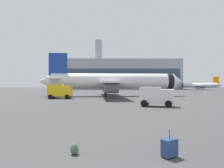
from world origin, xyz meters
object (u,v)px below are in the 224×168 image
object	(u,v)px
service_truck	(60,91)
safety_cone_mid	(141,95)
airplane_taxiing	(199,85)
rolling_suitcase	(170,148)
traveller_backpack	(74,149)
cargo_van	(156,96)
airplane_at_gate	(113,81)
safety_cone_near	(49,96)

from	to	relation	value
service_truck	safety_cone_mid	size ratio (longest dim) A/B	6.67
airplane_taxiing	service_truck	size ratio (longest dim) A/B	3.86
airplane_taxiing	rolling_suitcase	xyz separation A→B (m)	(-45.76, -104.88, -1.95)
service_truck	traveller_backpack	distance (m)	36.45
rolling_suitcase	traveller_backpack	bearing A→B (deg)	174.01
cargo_van	traveller_backpack	bearing A→B (deg)	-111.86
cargo_van	airplane_taxiing	bearing A→B (deg)	63.76
airplane_at_gate	cargo_van	distance (m)	25.09
cargo_van	safety_cone_near	distance (m)	26.74
airplane_at_gate	service_truck	distance (m)	14.18
safety_cone_near	safety_cone_mid	xyz separation A→B (m)	(20.85, 5.44, -0.02)
airplane_at_gate	rolling_suitcase	bearing A→B (deg)	-88.15
airplane_at_gate	rolling_suitcase	xyz separation A→B (m)	(1.43, -44.40, -3.27)
rolling_suitcase	cargo_van	bearing A→B (deg)	78.90
airplane_taxiing	cargo_van	size ratio (longest dim) A/B	3.89
cargo_van	service_truck	bearing A→B (deg)	136.12
safety_cone_mid	traveller_backpack	size ratio (longest dim) A/B	1.51
airplane_taxiing	rolling_suitcase	distance (m)	114.44
cargo_van	safety_cone_near	xyz separation A→B (m)	(-19.40, 18.36, -1.08)
safety_cone_near	safety_cone_mid	world-z (taller)	safety_cone_near
safety_cone_mid	airplane_at_gate	bearing A→B (deg)	174.87
airplane_at_gate	traveller_backpack	xyz separation A→B (m)	(-2.50, -43.99, -3.42)
cargo_van	safety_cone_near	world-z (taller)	cargo_van
safety_cone_mid	airplane_taxiing	bearing A→B (deg)	56.52
traveller_backpack	safety_cone_mid	bearing A→B (deg)	77.90
cargo_van	safety_cone_mid	size ratio (longest dim) A/B	6.62
traveller_backpack	airplane_at_gate	bearing A→B (deg)	86.75
cargo_van	traveller_backpack	distance (m)	21.13
safety_cone_near	rolling_suitcase	world-z (taller)	rolling_suitcase
airplane_taxiing	traveller_backpack	distance (m)	115.70
cargo_van	safety_cone_near	size ratio (longest dim) A/B	6.32
traveller_backpack	safety_cone_near	bearing A→B (deg)	106.93
airplane_at_gate	safety_cone_near	size ratio (longest dim) A/B	47.05
service_truck	traveller_backpack	xyz separation A→B (m)	(8.60, -35.39, -1.37)
airplane_taxiing	traveller_backpack	world-z (taller)	airplane_taxiing
safety_cone_near	airplane_taxiing	bearing A→B (deg)	47.37
airplane_taxiing	service_truck	distance (m)	90.38
airplane_taxiing	airplane_at_gate	bearing A→B (deg)	-127.97
traveller_backpack	service_truck	bearing A→B (deg)	103.65
airplane_taxiing	cargo_van	bearing A→B (deg)	-116.24
airplane_at_gate	safety_cone_mid	size ratio (longest dim) A/B	49.26
airplane_at_gate	safety_cone_mid	bearing A→B (deg)	-5.13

